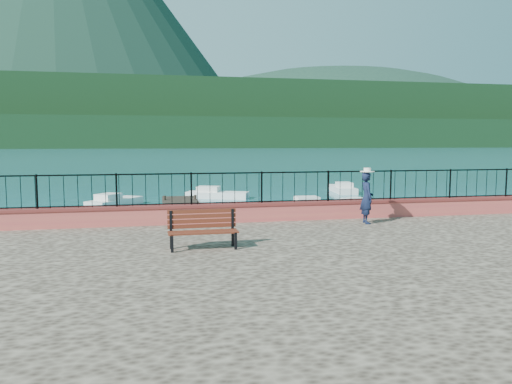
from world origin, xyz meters
name	(u,v)px	position (x,y,z in m)	size (l,w,h in m)	color
ground	(306,292)	(0.00, 0.00, 0.00)	(2000.00, 2000.00, 0.00)	#19596B
promenade	(450,382)	(0.00, -6.00, 0.60)	(30.00, 20.00, 1.20)	#332821
parapet	(271,212)	(0.00, 3.70, 1.49)	(28.00, 0.46, 0.58)	#C55647
railing	(271,188)	(0.00, 3.70, 2.25)	(27.00, 0.05, 0.95)	black
dock	(188,217)	(-2.00, 12.00, 0.15)	(2.00, 16.00, 0.30)	#2D231C
far_forest	(155,133)	(0.00, 300.00, 9.00)	(900.00, 60.00, 18.00)	black
foothills	(153,116)	(0.00, 360.00, 22.00)	(900.00, 120.00, 44.00)	black
companion_hill	(338,145)	(220.00, 560.00, 0.00)	(448.00, 384.00, 180.00)	#142D23
park_bench	(203,237)	(-2.55, -0.03, 1.48)	(1.62, 0.55, 0.90)	black
person	(367,198)	(2.73, 2.57, 1.99)	(0.58, 0.38, 1.58)	#101932
hat	(367,170)	(2.73, 2.57, 2.84)	(0.44, 0.44, 0.12)	white
boat_0	(137,225)	(-4.25, 8.73, 0.40)	(4.24, 1.30, 0.80)	white
boat_1	(316,203)	(5.00, 13.83, 0.40)	(3.46, 1.30, 0.80)	silver
boat_2	(361,204)	(7.18, 12.86, 0.40)	(3.78, 1.30, 0.80)	silver
boat_3	(115,199)	(-5.71, 18.09, 0.40)	(3.65, 1.30, 0.80)	silver
boat_4	(217,192)	(0.61, 20.87, 0.40)	(4.03, 1.30, 0.80)	white
boat_5	(342,187)	(10.13, 22.92, 0.40)	(4.19, 1.30, 0.80)	silver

